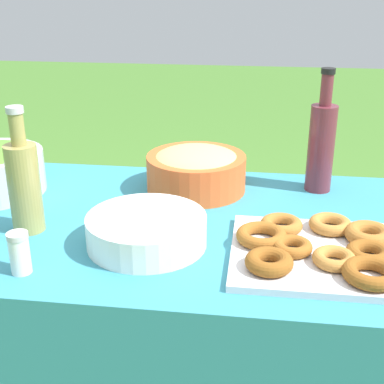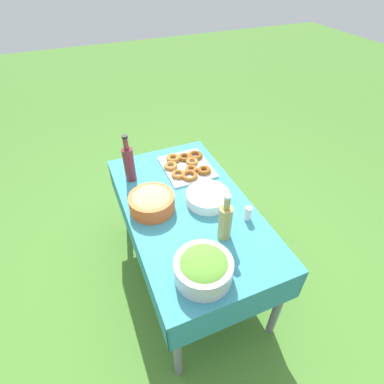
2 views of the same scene
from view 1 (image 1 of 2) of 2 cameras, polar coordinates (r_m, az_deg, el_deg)
The scene contains 7 objects.
picnic_table at distance 1.42m, azimuth -3.19°, elevation -6.69°, with size 1.41×0.78×0.73m.
pasta_bowl at distance 1.54m, azimuth 0.45°, elevation 2.51°, with size 0.29×0.29×0.13m.
donut_platter at distance 1.22m, azimuth 13.56°, elevation -5.97°, with size 0.40×0.35×0.05m.
plate_stack at distance 1.25m, azimuth -4.86°, elevation -4.10°, with size 0.28×0.28×0.07m.
olive_oil_bottle at distance 1.34m, azimuth -17.48°, elevation 0.85°, with size 0.08×0.08×0.31m.
wine_bottle at distance 1.56m, azimuth 13.63°, elevation 5.00°, with size 0.08×0.08×0.35m.
salt_shaker at distance 1.18m, azimuth -17.92°, elevation -6.18°, with size 0.05×0.05×0.09m.
Camera 1 is at (-0.24, 1.22, 1.32)m, focal length 50.00 mm.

